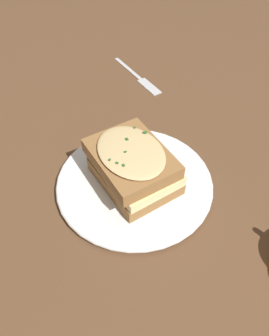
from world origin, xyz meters
TOP-DOWN VIEW (x-y plane):
  - ground_plane at (0.00, 0.00)m, footprint 2.40×2.40m
  - dinner_plate at (0.01, 0.02)m, footprint 0.27×0.27m
  - sandwich at (0.01, 0.02)m, footprint 0.17×0.18m
  - fork at (0.01, 0.35)m, footprint 0.13×0.16m

SIDE VIEW (x-z plane):
  - ground_plane at x=0.00m, z-range 0.00..0.00m
  - fork at x=0.01m, z-range 0.00..0.00m
  - dinner_plate at x=0.01m, z-range 0.00..0.02m
  - sandwich at x=0.01m, z-range 0.01..0.09m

